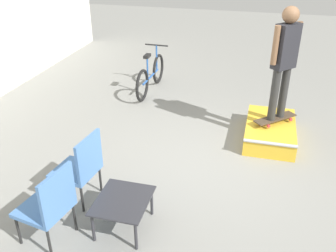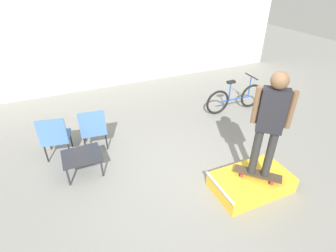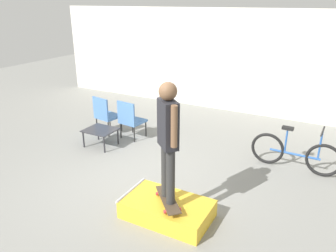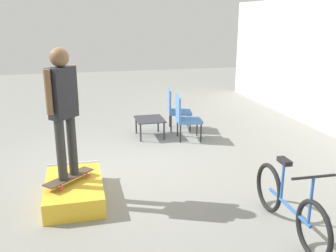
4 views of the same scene
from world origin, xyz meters
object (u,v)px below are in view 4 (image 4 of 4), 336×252
object	(u,v)px
skateboard_on_ramp	(69,177)
patio_chair_left	(176,108)
bicycle	(289,205)
person_skater	(63,103)
patio_chair_right	(185,116)
coffee_table	(150,121)
skate_ramp_box	(74,190)

from	to	relation	value
skateboard_on_ramp	patio_chair_left	bearing A→B (deg)	-171.16
bicycle	patio_chair_left	bearing A→B (deg)	-175.21
person_skater	patio_chair_right	distance (m)	3.46
person_skater	coffee_table	bearing A→B (deg)	-170.03
skate_ramp_box	patio_chair_left	world-z (taller)	patio_chair_left
skate_ramp_box	patio_chair_right	bearing A→B (deg)	134.31
patio_chair_right	skate_ramp_box	bearing A→B (deg)	141.31
skateboard_on_ramp	patio_chair_right	xyz separation A→B (m)	(-2.32, 2.39, 0.16)
skate_ramp_box	skateboard_on_ramp	distance (m)	0.24
skate_ramp_box	person_skater	distance (m)	1.32
skateboard_on_ramp	bicycle	xyz separation A→B (m)	(1.45, 2.63, -0.01)
skate_ramp_box	coffee_table	xyz separation A→B (m)	(-2.64, 1.64, 0.21)
skateboard_on_ramp	coffee_table	size ratio (longest dim) A/B	1.02
skateboard_on_ramp	patio_chair_left	distance (m)	3.90
skateboard_on_ramp	patio_chair_right	world-z (taller)	patio_chair_right
skate_ramp_box	patio_chair_left	distance (m)	3.85
person_skater	patio_chair_right	world-z (taller)	person_skater
skateboard_on_ramp	coffee_table	world-z (taller)	coffee_table
skate_ramp_box	coffee_table	distance (m)	3.12
person_skater	bicycle	xyz separation A→B (m)	(1.45, 2.63, -1.10)
skateboard_on_ramp	person_skater	world-z (taller)	person_skater
skateboard_on_ramp	patio_chair_left	size ratio (longest dim) A/B	0.74
bicycle	patio_chair_right	bearing A→B (deg)	-174.61
skate_ramp_box	person_skater	bearing A→B (deg)	-50.22
coffee_table	bicycle	world-z (taller)	bicycle
person_skater	patio_chair_right	xyz separation A→B (m)	(-2.32, 2.39, -0.93)
skate_ramp_box	bicycle	distance (m)	2.98
skate_ramp_box	person_skater	xyz separation A→B (m)	(0.05, -0.06, 1.31)
patio_chair_right	bicycle	world-z (taller)	patio_chair_right
skate_ramp_box	patio_chair_left	bearing A→B (deg)	142.43
skate_ramp_box	coffee_table	size ratio (longest dim) A/B	1.97
skate_ramp_box	patio_chair_right	xyz separation A→B (m)	(-2.28, 2.33, 0.38)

